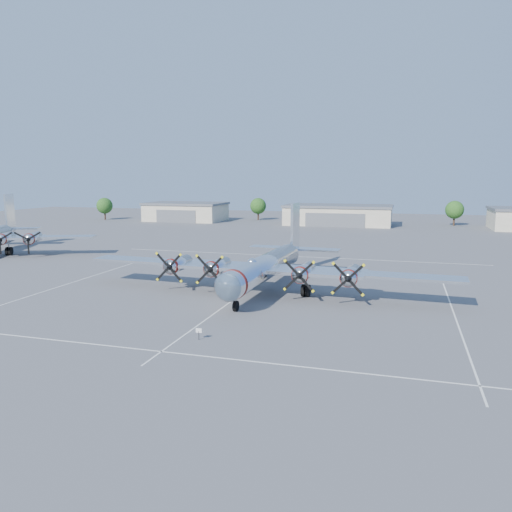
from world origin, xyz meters
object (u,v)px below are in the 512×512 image
(tree_east, at_px, (455,210))
(main_bomber_b29, at_px, (267,290))
(hangar_center, at_px, (338,215))
(tree_far_west, at_px, (105,206))
(tree_west, at_px, (258,206))
(hangar_west, at_px, (186,212))
(info_placard, at_px, (199,332))

(tree_east, distance_m, main_bomber_b29, 92.15)
(hangar_center, height_order, tree_far_west, tree_far_west)
(hangar_center, relative_size, tree_far_west, 4.31)
(tree_far_west, height_order, tree_west, same)
(tree_far_west, bearing_deg, tree_west, 14.93)
(hangar_center, bearing_deg, hangar_west, 180.00)
(tree_west, relative_size, tree_east, 1.00)
(tree_east, bearing_deg, main_bomber_b29, -107.59)
(tree_west, height_order, tree_east, same)
(tree_far_west, xyz_separation_m, main_bomber_b29, (72.18, -77.74, -4.22))
(hangar_west, bearing_deg, tree_far_west, -170.99)
(hangar_west, bearing_deg, main_bomber_b29, -60.00)
(tree_far_west, distance_m, info_placard, 120.35)
(hangar_center, height_order, tree_west, tree_west)
(hangar_west, relative_size, main_bomber_b29, 0.53)
(hangar_west, height_order, main_bomber_b29, hangar_west)
(hangar_center, relative_size, tree_east, 4.31)
(tree_east, xyz_separation_m, info_placard, (-28.39, -106.66, -3.55))
(hangar_center, xyz_separation_m, main_bomber_b29, (2.18, -81.71, -2.71))
(info_placard, bearing_deg, tree_east, 71.70)
(tree_west, distance_m, main_bomber_b29, 93.86)
(hangar_center, relative_size, info_placard, 30.02)
(tree_far_west, distance_m, tree_east, 100.50)
(tree_east, height_order, info_placard, tree_east)
(hangar_west, relative_size, hangar_center, 0.79)
(hangar_west, distance_m, tree_far_west, 25.36)
(tree_far_west, relative_size, main_bomber_b29, 0.16)
(tree_far_west, bearing_deg, hangar_center, 3.24)
(hangar_west, xyz_separation_m, hangar_center, (45.00, -0.00, -0.00))
(hangar_west, relative_size, tree_far_west, 3.40)
(hangar_west, xyz_separation_m, tree_west, (20.00, 8.04, 1.51))
(hangar_west, xyz_separation_m, main_bomber_b29, (47.18, -81.71, -2.71))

